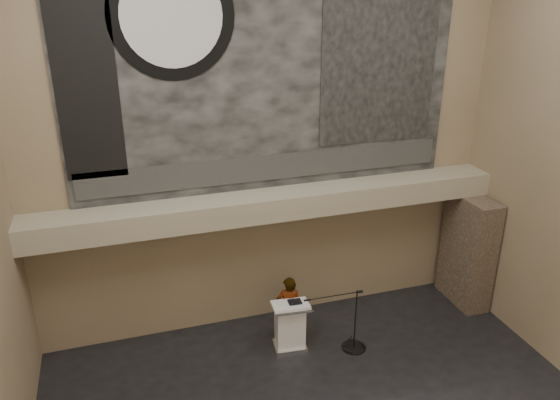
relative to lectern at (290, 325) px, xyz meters
name	(u,v)px	position (x,y,z in m)	size (l,w,h in m)	color
wall_back	(268,139)	(-0.04, 1.36, 3.70)	(10.00, 0.02, 8.50)	#7A6D4E
soffit	(274,204)	(-0.04, 0.96, 2.40)	(10.00, 0.80, 0.50)	gray
sprinkler_left	(199,227)	(-1.64, 0.91, 2.12)	(0.04, 0.04, 0.06)	#B2893D
sprinkler_right	(358,206)	(1.86, 0.91, 2.12)	(0.04, 0.04, 0.06)	#B2893D
banner	(268,68)	(-0.04, 1.33, 5.15)	(8.00, 0.05, 5.00)	black
banner_text_strip	(269,167)	(-0.04, 1.29, 3.10)	(7.76, 0.02, 0.55)	#2B2B2B
banner_clock_rim	(172,16)	(-1.84, 1.29, 6.15)	(2.30, 2.30, 0.02)	black
banner_clock_face	(172,16)	(-1.84, 1.27, 6.15)	(1.84, 1.84, 0.02)	silver
banner_building_print	(380,57)	(2.36, 1.29, 5.25)	(2.60, 0.02, 3.60)	black
banner_brick_print	(87,94)	(-3.44, 1.29, 4.85)	(1.10, 0.02, 3.20)	black
stone_pier	(468,250)	(4.61, 0.51, 0.80)	(0.60, 1.40, 2.70)	#3E3126
lectern	(290,325)	(0.00, 0.00, 0.00)	(0.81, 0.61, 1.14)	silver
binder	(295,302)	(0.10, -0.01, 0.56)	(0.27, 0.22, 0.04)	black
papers	(284,305)	(-0.13, -0.01, 0.55)	(0.20, 0.27, 0.01)	silver
speaker_person	(289,308)	(0.08, 0.33, 0.20)	(0.55, 0.36, 1.51)	silver
mic_stand	(352,340)	(1.26, -0.43, -0.35)	(1.39, 0.52, 1.42)	black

